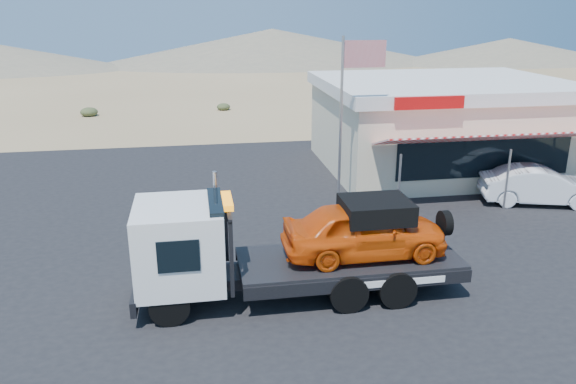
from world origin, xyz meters
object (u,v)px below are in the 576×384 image
at_px(tow_truck, 291,243).
at_px(flagpole, 348,104).
at_px(jerky_store, 441,124).
at_px(white_sedan, 539,186).

bearing_deg(tow_truck, flagpole, 63.45).
xyz_separation_m(tow_truck, flagpole, (3.04, 6.08, 2.33)).
relative_size(jerky_store, flagpole, 1.73).
relative_size(tow_truck, jerky_store, 0.77).
distance_m(white_sedan, jerky_store, 5.68).
xyz_separation_m(tow_truck, jerky_store, (8.60, 10.55, 0.56)).
height_order(tow_truck, jerky_store, jerky_store).
bearing_deg(tow_truck, jerky_store, 50.81).
distance_m(jerky_store, flagpole, 7.36).
bearing_deg(tow_truck, white_sedan, 27.31).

